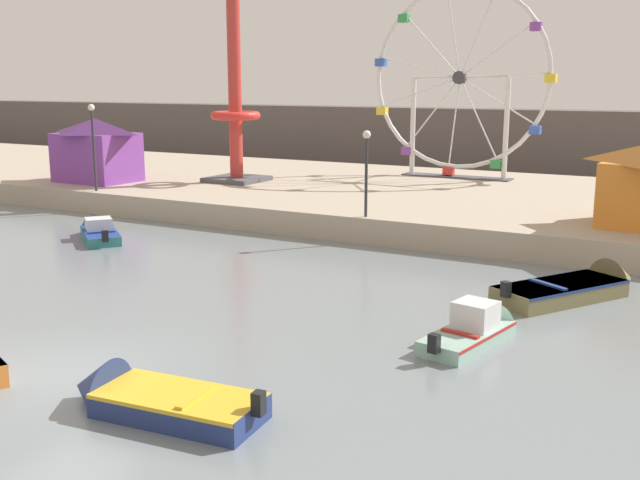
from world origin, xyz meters
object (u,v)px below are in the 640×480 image
(motorboat_navy_blue, at_px, (146,398))
(ferris_wheel_white_frame, at_px, (460,82))
(drop_tower_red_tower, at_px, (235,96))
(promenade_lamp_near, at_px, (366,160))
(motorboat_olive_wood, at_px, (584,286))
(carnival_booth_purple_stall, at_px, (97,149))
(motorboat_teal_painted, at_px, (98,231))
(promenade_lamp_far, at_px, (93,135))
(motorboat_seafoam, at_px, (480,327))

(motorboat_navy_blue, xyz_separation_m, ferris_wheel_white_frame, (-4.02, 29.99, 6.03))
(motorboat_navy_blue, height_order, ferris_wheel_white_frame, ferris_wheel_white_frame)
(drop_tower_red_tower, bearing_deg, promenade_lamp_near, -30.99)
(motorboat_olive_wood, height_order, drop_tower_red_tower, drop_tower_red_tower)
(carnival_booth_purple_stall, bearing_deg, drop_tower_red_tower, 30.12)
(promenade_lamp_near, bearing_deg, motorboat_olive_wood, -22.40)
(motorboat_teal_painted, xyz_separation_m, promenade_lamp_far, (-4.59, 4.51, 3.50))
(drop_tower_red_tower, relative_size, promenade_lamp_near, 3.54)
(motorboat_seafoam, height_order, carnival_booth_purple_stall, carnival_booth_purple_stall)
(motorboat_navy_blue, bearing_deg, carnival_booth_purple_stall, -48.69)
(motorboat_olive_wood, xyz_separation_m, promenade_lamp_near, (-9.00, 3.71, 3.02))
(ferris_wheel_white_frame, height_order, carnival_booth_purple_stall, ferris_wheel_white_frame)
(motorboat_navy_blue, distance_m, ferris_wheel_white_frame, 30.85)
(drop_tower_red_tower, xyz_separation_m, promenade_lamp_far, (-3.94, -6.31, -1.78))
(motorboat_olive_wood, relative_size, ferris_wheel_white_frame, 0.50)
(motorboat_navy_blue, xyz_separation_m, drop_tower_red_tower, (-13.79, 22.66, 5.28))
(promenade_lamp_far, bearing_deg, ferris_wheel_white_frame, 44.87)
(motorboat_olive_wood, relative_size, promenade_lamp_near, 1.55)
(motorboat_olive_wood, height_order, ferris_wheel_white_frame, ferris_wheel_white_frame)
(motorboat_teal_painted, xyz_separation_m, promenade_lamp_near, (10.10, 4.37, 3.04))
(motorboat_navy_blue, height_order, motorboat_seafoam, motorboat_seafoam)
(motorboat_seafoam, height_order, promenade_lamp_near, promenade_lamp_near)
(motorboat_seafoam, xyz_separation_m, carnival_booth_purple_stall, (-24.68, 11.80, 2.50))
(motorboat_seafoam, bearing_deg, carnival_booth_purple_stall, 75.15)
(drop_tower_red_tower, xyz_separation_m, promenade_lamp_near, (10.75, -6.45, -2.24))
(motorboat_seafoam, distance_m, ferris_wheel_white_frame, 24.99)
(carnival_booth_purple_stall, bearing_deg, motorboat_teal_painted, -44.25)
(motorboat_olive_wood, bearing_deg, motorboat_teal_painted, 123.13)
(carnival_booth_purple_stall, xyz_separation_m, promenade_lamp_far, (2.55, -2.69, 0.97))
(motorboat_teal_painted, bearing_deg, motorboat_seafoam, -156.10)
(ferris_wheel_white_frame, relative_size, drop_tower_red_tower, 0.87)
(promenade_lamp_near, bearing_deg, motorboat_seafoam, -50.31)
(motorboat_navy_blue, relative_size, drop_tower_red_tower, 0.36)
(motorboat_navy_blue, distance_m, promenade_lamp_near, 16.77)
(motorboat_navy_blue, height_order, drop_tower_red_tower, drop_tower_red_tower)
(drop_tower_red_tower, xyz_separation_m, carnival_booth_purple_stall, (-6.50, -3.62, -2.75))
(ferris_wheel_white_frame, bearing_deg, motorboat_olive_wood, -60.31)
(motorboat_seafoam, xyz_separation_m, promenade_lamp_near, (-7.44, 8.97, 3.02))
(motorboat_seafoam, height_order, promenade_lamp_far, promenade_lamp_far)
(motorboat_navy_blue, relative_size, ferris_wheel_white_frame, 0.41)
(carnival_booth_purple_stall, relative_size, promenade_lamp_near, 1.29)
(motorboat_seafoam, distance_m, promenade_lamp_far, 24.18)
(carnival_booth_purple_stall, bearing_deg, motorboat_seafoam, -24.56)
(drop_tower_red_tower, distance_m, promenade_lamp_near, 12.73)
(carnival_booth_purple_stall, bearing_deg, motorboat_olive_wood, -13.01)
(motorboat_olive_wood, height_order, promenade_lamp_far, promenade_lamp_far)
(drop_tower_red_tower, height_order, carnival_booth_purple_stall, drop_tower_red_tower)
(ferris_wheel_white_frame, bearing_deg, drop_tower_red_tower, -143.10)
(motorboat_teal_painted, bearing_deg, drop_tower_red_tower, -48.00)
(motorboat_seafoam, height_order, drop_tower_red_tower, drop_tower_red_tower)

